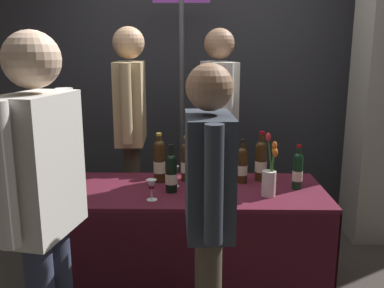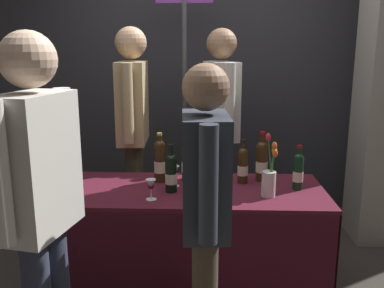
{
  "view_description": "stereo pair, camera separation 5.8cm",
  "coord_description": "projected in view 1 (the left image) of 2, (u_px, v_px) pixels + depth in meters",
  "views": [
    {
      "loc": [
        0.04,
        -2.61,
        1.62
      ],
      "look_at": [
        0.0,
        0.0,
        1.03
      ],
      "focal_mm": 39.44,
      "sensor_mm": 36.0,
      "label": 1
    },
    {
      "loc": [
        0.1,
        -2.61,
        1.62
      ],
      "look_at": [
        0.0,
        0.0,
        1.03
      ],
      "focal_mm": 39.44,
      "sensor_mm": 36.0,
      "label": 2
    }
  ],
  "objects": [
    {
      "name": "wine_glass_mid",
      "position": [
        174.0,
        171.0,
        2.78
      ],
      "size": [
        0.07,
        0.07,
        0.14
      ],
      "color": "silver",
      "rests_on": "tasting_table"
    },
    {
      "name": "taster_foreground_right",
      "position": [
        208.0,
        200.0,
        1.99
      ],
      "size": [
        0.23,
        0.56,
        1.56
      ],
      "rotation": [
        0.0,
        0.0,
        1.63
      ],
      "color": "#4C4233",
      "rests_on": "ground_plane"
    },
    {
      "name": "back_partition",
      "position": [
        194.0,
        55.0,
        4.16
      ],
      "size": [
        6.99,
        0.12,
        3.11
      ],
      "primitive_type": "cube",
      "color": "#2D2D33",
      "rests_on": "ground_plane"
    },
    {
      "name": "wine_glass_near_vendor",
      "position": [
        152.0,
        185.0,
        2.53
      ],
      "size": [
        0.06,
        0.06,
        0.13
      ],
      "color": "silver",
      "rests_on": "tasting_table"
    },
    {
      "name": "display_bottle_4",
      "position": [
        171.0,
        172.0,
        2.66
      ],
      "size": [
        0.08,
        0.08,
        0.31
      ],
      "color": "black",
      "rests_on": "tasting_table"
    },
    {
      "name": "tasting_table",
      "position": [
        192.0,
        220.0,
        2.8
      ],
      "size": [
        1.72,
        0.72,
        0.73
      ],
      "color": "#4C1423",
      "rests_on": "ground_plane"
    },
    {
      "name": "display_bottle_2",
      "position": [
        261.0,
        160.0,
        2.9
      ],
      "size": [
        0.08,
        0.08,
        0.34
      ],
      "color": "#38230F",
      "rests_on": "tasting_table"
    },
    {
      "name": "taster_foreground_left",
      "position": [
        43.0,
        195.0,
        1.79
      ],
      "size": [
        0.28,
        0.54,
        1.7
      ],
      "rotation": [
        0.0,
        0.0,
        1.37
      ],
      "color": "#2D3347",
      "rests_on": "ground_plane"
    },
    {
      "name": "booth_signpost",
      "position": [
        182.0,
        86.0,
        3.74
      ],
      "size": [
        0.49,
        0.04,
        2.17
      ],
      "color": "#47474C",
      "rests_on": "ground_plane"
    },
    {
      "name": "display_bottle_1",
      "position": [
        186.0,
        161.0,
        2.89
      ],
      "size": [
        0.07,
        0.07,
        0.32
      ],
      "color": "#38230F",
      "rests_on": "tasting_table"
    },
    {
      "name": "display_bottle_3",
      "position": [
        159.0,
        161.0,
        2.86
      ],
      "size": [
        0.08,
        0.08,
        0.34
      ],
      "color": "#38230F",
      "rests_on": "tasting_table"
    },
    {
      "name": "display_bottle_5",
      "position": [
        298.0,
        170.0,
        2.73
      ],
      "size": [
        0.07,
        0.07,
        0.29
      ],
      "color": "black",
      "rests_on": "tasting_table"
    },
    {
      "name": "display_bottle_0",
      "position": [
        196.0,
        177.0,
        2.57
      ],
      "size": [
        0.08,
        0.08,
        0.3
      ],
      "color": "black",
      "rests_on": "tasting_table"
    },
    {
      "name": "flower_vase",
      "position": [
        269.0,
        177.0,
        2.6
      ],
      "size": [
        0.09,
        0.09,
        0.39
      ],
      "color": "silver",
      "rests_on": "tasting_table"
    },
    {
      "name": "vendor_assistant",
      "position": [
        131.0,
        117.0,
        3.33
      ],
      "size": [
        0.25,
        0.64,
        1.79
      ],
      "rotation": [
        0.0,
        0.0,
        -1.52
      ],
      "color": "#4C4233",
      "rests_on": "ground_plane"
    },
    {
      "name": "featured_wine_bottle",
      "position": [
        242.0,
        164.0,
        2.85
      ],
      "size": [
        0.07,
        0.07,
        0.3
      ],
      "color": "#38230F",
      "rests_on": "tasting_table"
    },
    {
      "name": "vendor_presenter",
      "position": [
        218.0,
        115.0,
        3.48
      ],
      "size": [
        0.3,
        0.58,
        1.78
      ],
      "rotation": [
        0.0,
        0.0,
        -1.34
      ],
      "color": "black",
      "rests_on": "ground_plane"
    }
  ]
}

